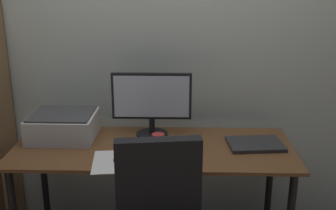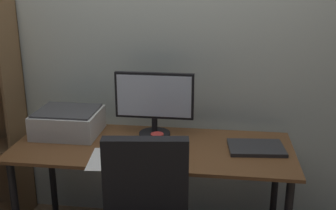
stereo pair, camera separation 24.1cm
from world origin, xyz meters
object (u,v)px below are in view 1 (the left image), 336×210
at_px(printer, 63,126).
at_px(monitor, 152,100).
at_px(coffee_mug, 158,141).
at_px(keyboard, 141,157).
at_px(mouse, 181,155).
at_px(desk, 153,160).
at_px(laptop, 255,144).

bearing_deg(printer, monitor, 6.02).
bearing_deg(coffee_mug, keyboard, -119.82).
bearing_deg(mouse, monitor, 114.92).
distance_m(monitor, keyboard, 0.42).
relative_size(desk, laptop, 5.20).
bearing_deg(monitor, coffee_mug, -76.03).
bearing_deg(desk, mouse, -41.68).
distance_m(coffee_mug, printer, 0.62).
bearing_deg(desk, keyboard, -108.17).
relative_size(monitor, coffee_mug, 5.42).
xyz_separation_m(monitor, keyboard, (-0.04, -0.35, -0.22)).
height_order(laptop, printer, printer).
bearing_deg(coffee_mug, desk, 152.25).
height_order(monitor, printer, monitor).
height_order(desk, printer, printer).
xyz_separation_m(desk, mouse, (0.17, -0.15, 0.10)).
distance_m(keyboard, laptop, 0.70).
relative_size(desk, mouse, 17.32).
distance_m(coffee_mug, laptop, 0.58).
bearing_deg(laptop, monitor, 160.66).
bearing_deg(printer, desk, -12.47).
bearing_deg(monitor, printer, -173.98).
bearing_deg(keyboard, monitor, 85.05).
height_order(mouse, laptop, mouse).
bearing_deg(laptop, desk, 177.19).
relative_size(desk, printer, 4.16).
relative_size(monitor, keyboard, 1.71).
relative_size(desk, keyboard, 5.74).
bearing_deg(keyboard, mouse, 6.48).
xyz_separation_m(mouse, coffee_mug, (-0.14, 0.13, 0.03)).
distance_m(desk, monitor, 0.37).
xyz_separation_m(monitor, laptop, (0.63, -0.16, -0.22)).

